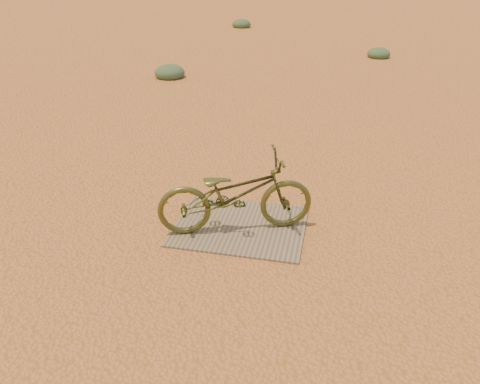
# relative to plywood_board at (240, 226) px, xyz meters

# --- Properties ---
(ground) EXTENTS (120.00, 120.00, 0.00)m
(ground) POSITION_rel_plywood_board_xyz_m (0.06, -0.53, -0.01)
(ground) COLOR #C37542
(ground) RESTS_ON ground
(plywood_board) EXTENTS (1.34, 1.07, 0.02)m
(plywood_board) POSITION_rel_plywood_board_xyz_m (0.00, 0.00, 0.00)
(plywood_board) COLOR #7B6D55
(plywood_board) RESTS_ON ground
(bicycle) EXTENTS (1.64, 1.04, 0.81)m
(bicycle) POSITION_rel_plywood_board_xyz_m (-0.03, -0.08, 0.42)
(bicycle) COLOR #484D20
(bicycle) RESTS_ON plywood_board
(kale_a) EXTENTS (0.67, 0.67, 0.37)m
(kale_a) POSITION_rel_plywood_board_xyz_m (-2.87, 5.83, -0.01)
(kale_a) COLOR #466042
(kale_a) RESTS_ON ground
(kale_b) EXTENTS (0.59, 0.59, 0.33)m
(kale_b) POSITION_rel_plywood_board_xyz_m (1.77, 9.02, -0.01)
(kale_b) COLOR #466042
(kale_b) RESTS_ON ground
(kale_c) EXTENTS (0.68, 0.68, 0.37)m
(kale_c) POSITION_rel_plywood_board_xyz_m (-2.86, 13.35, -0.01)
(kale_c) COLOR #466042
(kale_c) RESTS_ON ground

